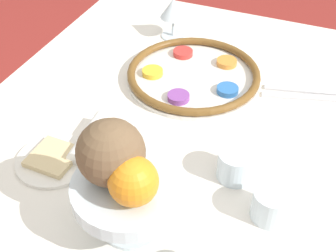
{
  "coord_description": "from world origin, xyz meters",
  "views": [
    {
      "loc": [
        0.77,
        0.31,
        1.45
      ],
      "look_at": [
        0.06,
        0.01,
        0.79
      ],
      "focal_mm": 50.0,
      "sensor_mm": 36.0,
      "label": 1
    }
  ],
  "objects": [
    {
      "name": "fork_right",
      "position": [
        -0.2,
        0.25,
        0.75
      ],
      "size": [
        0.07,
        0.18,
        0.01
      ],
      "color": "silver",
      "rests_on": "dining_table"
    },
    {
      "name": "orange_fruit",
      "position": [
        0.33,
        0.07,
        0.9
      ],
      "size": [
        0.08,
        0.08,
        0.08
      ],
      "color": "orange",
      "rests_on": "fruit_stand"
    },
    {
      "name": "bread_plate",
      "position": [
        0.22,
        -0.18,
        0.76
      ],
      "size": [
        0.16,
        0.16,
        0.02
      ],
      "color": "silver",
      "rests_on": "dining_table"
    },
    {
      "name": "napkin_roll",
      "position": [
        0.14,
        -0.13,
        0.77
      ],
      "size": [
        0.15,
        0.06,
        0.04
      ],
      "color": "white",
      "rests_on": "dining_table"
    },
    {
      "name": "cup_mid",
      "position": [
        0.11,
        0.18,
        0.78
      ],
      "size": [
        0.08,
        0.08,
        0.06
      ],
      "color": "silver",
      "rests_on": "dining_table"
    },
    {
      "name": "coconut",
      "position": [
        0.3,
        0.01,
        0.92
      ],
      "size": [
        0.12,
        0.12,
        0.12
      ],
      "color": "brown",
      "rests_on": "fruit_stand"
    },
    {
      "name": "cup_far",
      "position": [
        0.18,
        0.27,
        0.78
      ],
      "size": [
        0.08,
        0.08,
        0.06
      ],
      "color": "silver",
      "rests_on": "dining_table"
    },
    {
      "name": "fork_left",
      "position": [
        -0.23,
        0.25,
        0.75
      ],
      "size": [
        0.06,
        0.18,
        0.01
      ],
      "color": "silver",
      "rests_on": "dining_table"
    },
    {
      "name": "seder_plate",
      "position": [
        -0.18,
        -0.01,
        0.77
      ],
      "size": [
        0.34,
        0.34,
        0.03
      ],
      "color": "silver",
      "rests_on": "dining_table"
    },
    {
      "name": "fruit_stand",
      "position": [
        0.3,
        0.04,
        0.84
      ],
      "size": [
        0.2,
        0.2,
        0.11
      ],
      "color": "silver",
      "rests_on": "dining_table"
    },
    {
      "name": "dining_table",
      "position": [
        0.0,
        0.0,
        0.38
      ],
      "size": [
        1.18,
        0.93,
        0.75
      ],
      "color": "silver",
      "rests_on": "ground_plane"
    },
    {
      "name": "wine_glass",
      "position": [
        -0.36,
        -0.15,
        0.84
      ],
      "size": [
        0.07,
        0.07,
        0.12
      ],
      "color": "silver",
      "rests_on": "dining_table"
    }
  ]
}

